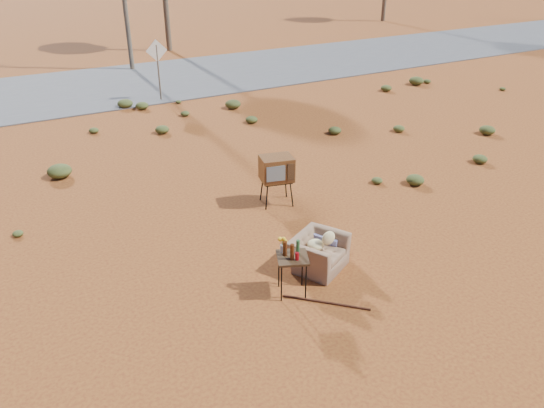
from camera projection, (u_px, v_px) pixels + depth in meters
ground at (297, 271)px, 9.62m from camera, size 140.00×140.00×0.00m
highway at (101, 87)px, 21.28m from camera, size 140.00×7.00×0.04m
armchair at (320, 247)px, 9.62m from camera, size 1.25×1.16×0.84m
tv_unit at (277, 169)px, 11.68m from camera, size 0.81×0.71×1.13m
side_table at (290, 254)px, 8.72m from camera, size 0.67×0.67×1.02m
rusty_bar at (326, 302)px, 8.76m from camera, size 1.08×1.05×0.04m
road_sign at (157, 59)px, 18.93m from camera, size 0.78×0.06×2.19m
scrub_patch at (171, 185)px, 12.62m from camera, size 17.49×8.07×0.33m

